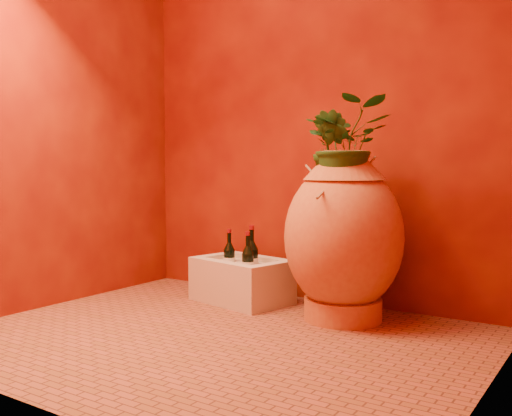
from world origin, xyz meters
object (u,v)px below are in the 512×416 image
Objects in this scene: wine_bottle_c at (229,259)px; wine_bottle_a at (252,260)px; wall_tap at (338,184)px; amphora at (344,236)px; stone_basin at (242,281)px; wine_bottle_b at (248,264)px.

wine_bottle_a is at bearing -4.49° from wine_bottle_c.
wall_tap is at bearing 25.99° from wine_bottle_a.
amphora is 3.08× the size of wine_bottle_c.
amphora is 5.59× the size of wall_tap.
stone_basin is at bearing 177.81° from wine_bottle_a.
wine_bottle_b is (0.09, -0.07, 0.13)m from stone_basin.
amphora is 0.65m from wine_bottle_b.
wine_bottle_a is at bearing 102.70° from wine_bottle_b.
amphora reaches higher than wine_bottle_c.
stone_basin is at bearing 176.79° from amphora.
amphora reaches higher than wine_bottle_b.
stone_basin is 2.14× the size of wine_bottle_c.
wine_bottle_a reaches higher than wine_bottle_b.
stone_basin is 0.16m from wine_bottle_a.
amphora is 0.84m from wine_bottle_c.
amphora is 2.76× the size of wine_bottle_a.
wine_bottle_a is (-0.63, 0.04, -0.19)m from amphora.
wall_tap reaches higher than wine_bottle_a.
wall_tap is at bearing 121.08° from amphora.
amphora is 1.44× the size of stone_basin.
wine_bottle_c is (-0.18, 0.01, -0.01)m from wine_bottle_a.
stone_basin is at bearing -157.53° from wall_tap.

